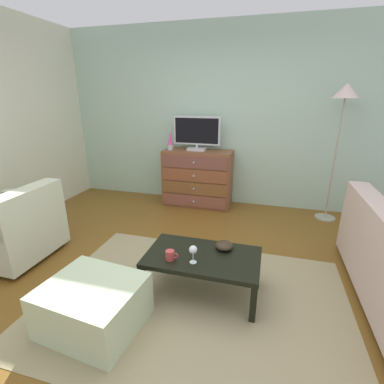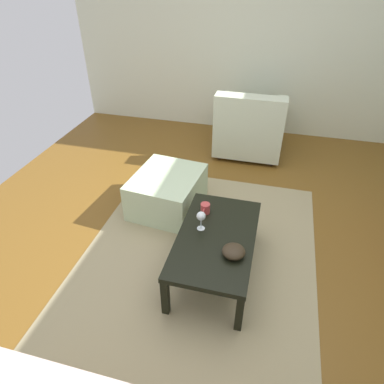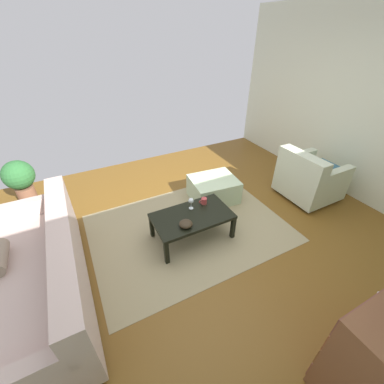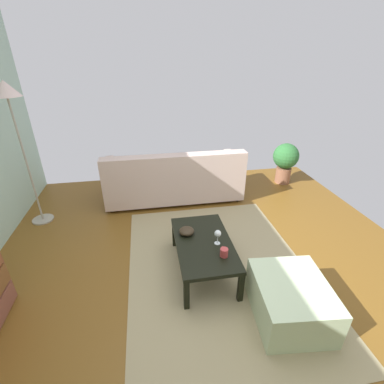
% 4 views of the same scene
% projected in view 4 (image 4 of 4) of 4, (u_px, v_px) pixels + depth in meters
% --- Properties ---
extents(ground_plane, '(5.69, 5.16, 0.05)m').
position_uv_depth(ground_plane, '(204.00, 287.00, 2.76)').
color(ground_plane, brown).
extents(area_rug, '(2.60, 1.90, 0.01)m').
position_uv_depth(area_rug, '(218.00, 269.00, 2.95)').
color(area_rug, tan).
rests_on(area_rug, ground_plane).
extents(coffee_table, '(0.99, 0.57, 0.37)m').
position_uv_depth(coffee_table, '(204.00, 245.00, 2.81)').
color(coffee_table, black).
rests_on(coffee_table, ground_plane).
extents(wine_glass, '(0.07, 0.07, 0.16)m').
position_uv_depth(wine_glass, '(218.00, 234.00, 2.72)').
color(wine_glass, silver).
rests_on(wine_glass, coffee_table).
extents(mug, '(0.11, 0.08, 0.08)m').
position_uv_depth(mug, '(224.00, 252.00, 2.58)').
color(mug, '#BA3F3F').
rests_on(mug, coffee_table).
extents(bowl_decorative, '(0.16, 0.16, 0.07)m').
position_uv_depth(bowl_decorative, '(187.00, 231.00, 2.90)').
color(bowl_decorative, '#322719').
rests_on(bowl_decorative, coffee_table).
extents(couch_large, '(0.85, 2.09, 0.82)m').
position_uv_depth(couch_large, '(174.00, 179.00, 4.29)').
color(couch_large, '#332319').
rests_on(couch_large, ground_plane).
extents(ottoman, '(0.76, 0.67, 0.37)m').
position_uv_depth(ottoman, '(290.00, 300.00, 2.36)').
color(ottoman, beige).
rests_on(ottoman, ground_plane).
extents(standing_lamp, '(0.32, 0.32, 1.84)m').
position_uv_depth(standing_lamp, '(9.00, 104.00, 3.12)').
color(standing_lamp, '#A59E8C').
rests_on(standing_lamp, ground_plane).
extents(potted_plant, '(0.44, 0.44, 0.72)m').
position_uv_depth(potted_plant, '(285.00, 160.00, 4.77)').
color(potted_plant, brown).
rests_on(potted_plant, ground_plane).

